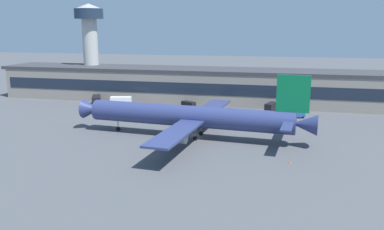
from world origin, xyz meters
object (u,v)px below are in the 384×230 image
(pushback_tractor, at_px, (296,114))
(traffic_cone_0, at_px, (290,162))
(crew_van, at_px, (188,104))
(fuel_truck, at_px, (96,100))
(airliner, at_px, (192,116))
(stair_truck, at_px, (271,108))
(control_tower, at_px, (90,40))
(catering_truck, at_px, (121,102))

(pushback_tractor, height_order, traffic_cone_0, pushback_tractor)
(pushback_tractor, height_order, crew_van, crew_van)
(fuel_truck, bearing_deg, pushback_tractor, -3.55)
(airliner, height_order, stair_truck, airliner)
(stair_truck, distance_m, crew_van, 28.60)
(airliner, bearing_deg, control_tower, 135.69)
(fuel_truck, relative_size, stair_truck, 1.37)
(fuel_truck, distance_m, crew_van, 34.36)
(airliner, xyz_separation_m, control_tower, (-56.01, 54.67, 17.41))
(airliner, xyz_separation_m, pushback_tractor, (26.75, 30.05, -4.48))
(stair_truck, relative_size, crew_van, 1.15)
(airliner, xyz_separation_m, crew_van, (-9.96, 36.22, -4.07))
(pushback_tractor, height_order, stair_truck, stair_truck)
(traffic_cone_0, bearing_deg, control_tower, 139.33)
(control_tower, height_order, fuel_truck, control_tower)
(catering_truck, distance_m, stair_truck, 51.55)
(crew_van, bearing_deg, catering_truck, -167.09)
(control_tower, height_order, stair_truck, control_tower)
(pushback_tractor, bearing_deg, crew_van, 170.46)
(fuel_truck, relative_size, catering_truck, 1.16)
(control_tower, relative_size, fuel_truck, 4.24)
(airliner, bearing_deg, fuel_truck, 142.11)
(airliner, height_order, traffic_cone_0, airliner)
(crew_van, bearing_deg, fuel_truck, -177.05)
(crew_van, xyz_separation_m, traffic_cone_0, (34.67, -50.91, -1.17))
(control_tower, xyz_separation_m, stair_truck, (74.60, -20.29, -20.96))
(traffic_cone_0, bearing_deg, crew_van, 124.25)
(catering_truck, distance_m, crew_van, 23.51)
(catering_truck, relative_size, crew_van, 1.36)
(catering_truck, height_order, crew_van, catering_truck)
(control_tower, relative_size, catering_truck, 4.90)
(traffic_cone_0, bearing_deg, catering_truck, 141.58)
(pushback_tractor, distance_m, catering_truck, 59.62)
(crew_van, height_order, traffic_cone_0, crew_van)
(airliner, bearing_deg, crew_van, 105.38)
(catering_truck, distance_m, traffic_cone_0, 73.51)
(fuel_truck, bearing_deg, stair_truck, -0.06)
(airliner, relative_size, crew_van, 11.27)
(airliner, distance_m, control_tower, 80.19)
(control_tower, xyz_separation_m, crew_van, (46.05, -18.45, -21.48))
(pushback_tractor, bearing_deg, catering_truck, 179.12)
(control_tower, distance_m, fuel_truck, 31.47)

